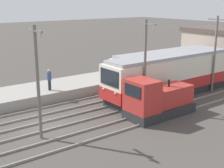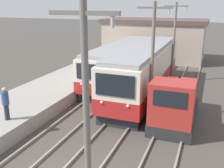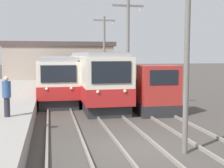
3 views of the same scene
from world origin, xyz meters
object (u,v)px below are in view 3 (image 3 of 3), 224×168
at_px(commuter_train_left, 57,79).
at_px(shunting_locomotive, 150,92).
at_px(catenary_mast_far, 104,52).
at_px(catenary_mast_near, 187,50).
at_px(person_on_platform, 7,95).
at_px(catenary_mast_mid, 128,52).
at_px(commuter_train_center, 94,79).

xyz_separation_m(commuter_train_left, shunting_locomotive, (5.80, -7.12, -0.40)).
bearing_deg(catenary_mast_far, commuter_train_left, -160.12).
bearing_deg(catenary_mast_near, person_on_platform, 150.10).
relative_size(commuter_train_left, catenary_mast_far, 1.82).
relative_size(catenary_mast_far, person_on_platform, 3.85).
distance_m(shunting_locomotive, person_on_platform, 9.51).
relative_size(commuter_train_left, person_on_platform, 7.01).
bearing_deg(person_on_platform, catenary_mast_near, -29.90).
bearing_deg(catenary_mast_mid, person_on_platform, -145.08).
bearing_deg(shunting_locomotive, commuter_train_left, 129.18).
bearing_deg(catenary_mast_mid, commuter_train_left, 121.39).
distance_m(shunting_locomotive, catenary_mast_far, 9.18).
bearing_deg(shunting_locomotive, catenary_mast_near, -99.89).
xyz_separation_m(commuter_train_center, person_on_platform, (-5.26, -9.23, 0.12)).
distance_m(commuter_train_center, shunting_locomotive, 5.49).
bearing_deg(shunting_locomotive, person_on_platform, -150.52).
distance_m(catenary_mast_near, catenary_mast_far, 17.24).
bearing_deg(catenary_mast_mid, shunting_locomotive, -2.15).
relative_size(commuter_train_left, catenary_mast_mid, 1.82).
bearing_deg(catenary_mast_far, catenary_mast_mid, -90.00).
distance_m(commuter_train_center, catenary_mast_far, 4.85).
xyz_separation_m(shunting_locomotive, catenary_mast_near, (-1.49, -8.56, 2.62)).
xyz_separation_m(catenary_mast_near, catenary_mast_far, (0.00, 17.24, 0.00)).
xyz_separation_m(commuter_train_center, catenary_mast_mid, (1.51, -4.51, 2.07)).
xyz_separation_m(shunting_locomotive, catenary_mast_mid, (-1.49, 0.06, 2.62)).
height_order(commuter_train_center, catenary_mast_near, catenary_mast_near).
distance_m(catenary_mast_far, person_on_platform, 15.09).
bearing_deg(commuter_train_center, catenary_mast_far, 69.86).
relative_size(commuter_train_center, catenary_mast_mid, 1.94).
distance_m(catenary_mast_near, person_on_platform, 8.05).
relative_size(shunting_locomotive, catenary_mast_mid, 0.78).
xyz_separation_m(commuter_train_left, catenary_mast_mid, (4.31, -7.06, 2.22)).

